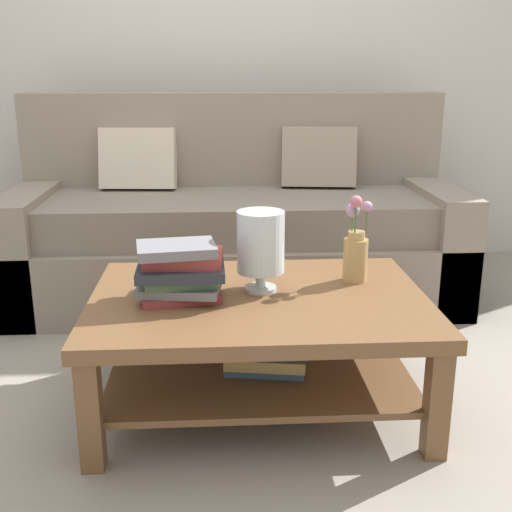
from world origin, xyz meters
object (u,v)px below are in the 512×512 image
Objects in this scene: couch at (236,229)px; coffee_table at (259,326)px; glass_hurricane_vase at (261,244)px; book_stack_main at (180,272)px; flower_pitcher at (355,250)px.

coffee_table is at bearing -87.86° from couch.
glass_hurricane_vase is at bearing 81.25° from coffee_table.
couch reaches higher than coffee_table.
glass_hurricane_vase is (0.05, -1.15, 0.23)m from couch.
couch is 7.92× the size of glass_hurricane_vase.
book_stack_main is (-0.27, -0.01, 0.21)m from coffee_table.
couch is 1.25m from book_stack_main.
book_stack_main is at bearing -100.49° from couch.
glass_hurricane_vase is 0.37m from flower_pitcher.
couch is 1.16m from flower_pitcher.
glass_hurricane_vase is 0.88× the size of flower_pitcher.
coffee_table is 0.46m from flower_pitcher.
flower_pitcher is at bearing 13.87° from book_stack_main.
glass_hurricane_vase reaches higher than coffee_table.
book_stack_main is 0.93× the size of flower_pitcher.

